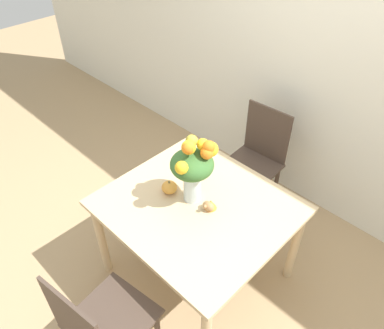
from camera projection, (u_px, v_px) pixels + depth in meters
ground_plane at (197, 271)px, 2.85m from camera, size 12.00×12.00×0.00m
wall_back at (323, 51)px, 2.69m from camera, size 8.00×0.06×2.70m
dining_table at (198, 215)px, 2.45m from camera, size 1.13×1.03×0.73m
flower_vase at (193, 166)px, 2.25m from camera, size 0.27×0.33×0.48m
pumpkin at (169, 187)px, 2.44m from camera, size 0.10×0.10×0.09m
turkey_figurine at (210, 205)px, 2.33m from camera, size 0.08×0.11×0.07m
dining_chair_near_window at (256, 160)px, 3.11m from camera, size 0.44×0.44×0.93m
dining_chair_far_side at (102, 326)px, 2.03m from camera, size 0.47×0.47×0.93m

